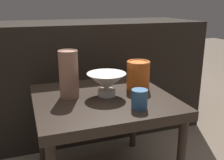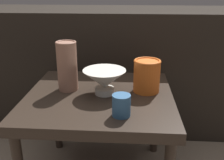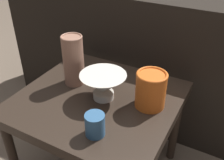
# 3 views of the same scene
# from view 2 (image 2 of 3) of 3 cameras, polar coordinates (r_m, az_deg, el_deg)

# --- Properties ---
(table) EXTENTS (0.58, 0.54, 0.42)m
(table) POSITION_cam_2_polar(r_m,az_deg,el_deg) (1.06, -2.72, -5.53)
(table) COLOR #2D231C
(table) RESTS_ON ground_plane
(couch_backdrop) EXTENTS (1.55, 0.50, 0.69)m
(couch_backdrop) POSITION_cam_2_polar(r_m,az_deg,el_deg) (1.61, -0.33, 2.90)
(couch_backdrop) COLOR black
(couch_backdrop) RESTS_ON ground_plane
(bowl) EXTENTS (0.17, 0.17, 0.10)m
(bowl) POSITION_cam_2_polar(r_m,az_deg,el_deg) (1.02, -1.66, 0.05)
(bowl) COLOR silver
(bowl) RESTS_ON table
(vase_textured_left) EXTENTS (0.08, 0.08, 0.20)m
(vase_textured_left) POSITION_cam_2_polar(r_m,az_deg,el_deg) (1.07, -9.74, 3.11)
(vase_textured_left) COLOR #996B56
(vase_textured_left) RESTS_ON table
(vase_colorful_right) EXTENTS (0.11, 0.11, 0.13)m
(vase_colorful_right) POSITION_cam_2_polar(r_m,az_deg,el_deg) (1.05, 7.58, 1.03)
(vase_colorful_right) COLOR orange
(vase_colorful_right) RESTS_ON table
(cup) EXTENTS (0.06, 0.06, 0.07)m
(cup) POSITION_cam_2_polar(r_m,az_deg,el_deg) (0.86, 2.05, -5.55)
(cup) COLOR #33608E
(cup) RESTS_ON table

